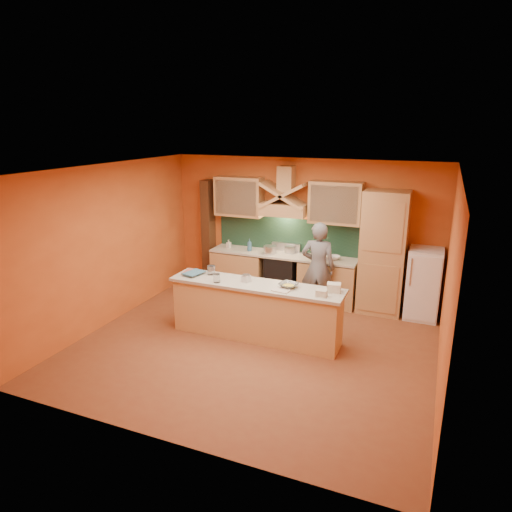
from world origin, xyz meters
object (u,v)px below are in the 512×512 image
at_px(person, 318,268).
at_px(kitchen_scale, 246,279).
at_px(fridge, 423,284).
at_px(mixing_bowl, 288,285).
at_px(stove, 282,276).

xyz_separation_m(person, kitchen_scale, (-0.84, -1.40, 0.13)).
relative_size(fridge, kitchen_scale, 10.56).
relative_size(kitchen_scale, mixing_bowl, 0.42).
height_order(stove, person, person).
distance_m(fridge, kitchen_scale, 3.29).
distance_m(stove, fridge, 2.71).
bearing_deg(kitchen_scale, mixing_bowl, 11.95).
height_order(stove, kitchen_scale, kitchen_scale).
relative_size(stove, kitchen_scale, 7.31).
xyz_separation_m(fridge, kitchen_scale, (-2.68, -1.87, 0.35)).
relative_size(fridge, person, 0.75).
bearing_deg(fridge, kitchen_scale, -145.15).
bearing_deg(mixing_bowl, fridge, 43.74).
bearing_deg(person, kitchen_scale, 55.28).
xyz_separation_m(kitchen_scale, mixing_bowl, (0.73, 0.00, -0.02)).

